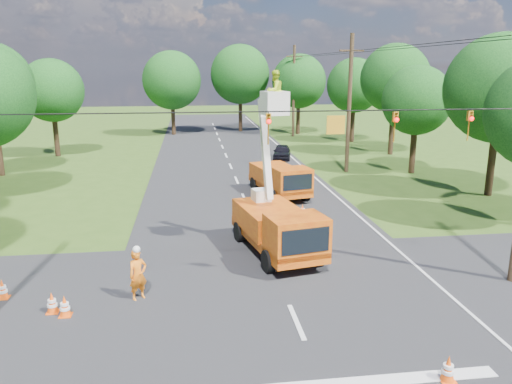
{
  "coord_description": "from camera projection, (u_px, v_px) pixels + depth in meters",
  "views": [
    {
      "loc": [
        -3.05,
        -13.64,
        7.66
      ],
      "look_at": [
        -0.42,
        6.35,
        2.6
      ],
      "focal_mm": 35.0,
      "sensor_mm": 36.0,
      "label": 1
    }
  ],
  "objects": [
    {
      "name": "road_cross",
      "position": [
        284.0,
        294.0,
        17.29
      ],
      "size": [
        56.0,
        10.0,
        0.07
      ],
      "primitive_type": "cube",
      "color": "black",
      "rests_on": "ground"
    },
    {
      "name": "traffic_cone_1",
      "position": [
        448.0,
        369.0,
        12.41
      ],
      "size": [
        0.38,
        0.38,
        0.71
      ],
      "color": "#FB530D",
      "rests_on": "ground"
    },
    {
      "name": "tree_right_e",
      "position": [
        354.0,
        86.0,
        51.27
      ],
      "size": [
        5.6,
        5.6,
        8.63
      ],
      "color": "#382616",
      "rests_on": "ground"
    },
    {
      "name": "road_main",
      "position": [
        236.0,
        181.0,
        34.6
      ],
      "size": [
        12.0,
        100.0,
        0.06
      ],
      "primitive_type": "cube",
      "color": "black",
      "rests_on": "ground"
    },
    {
      "name": "tree_far_a",
      "position": [
        172.0,
        80.0,
        56.5
      ],
      "size": [
        6.6,
        6.6,
        9.5
      ],
      "color": "#382616",
      "rests_on": "ground"
    },
    {
      "name": "traffic_cone_4",
      "position": [
        65.0,
        306.0,
        15.66
      ],
      "size": [
        0.38,
        0.38,
        0.71
      ],
      "color": "#FB530D",
      "rests_on": "ground"
    },
    {
      "name": "second_truck",
      "position": [
        280.0,
        179.0,
        30.15
      ],
      "size": [
        3.14,
        5.84,
        2.08
      ],
      "rotation": [
        0.0,
        0.0,
        0.21
      ],
      "color": "orange",
      "rests_on": "ground"
    },
    {
      "name": "pole_right_far",
      "position": [
        294.0,
        91.0,
        55.58
      ],
      "size": [
        1.8,
        0.3,
        10.0
      ],
      "color": "#4C3823",
      "rests_on": "ground"
    },
    {
      "name": "ground_worker",
      "position": [
        138.0,
        275.0,
        16.72
      ],
      "size": [
        0.77,
        0.71,
        1.77
      ],
      "primitive_type": "imported",
      "rotation": [
        0.0,
        0.0,
        0.57
      ],
      "color": "#F75C14",
      "rests_on": "ground"
    },
    {
      "name": "tree_right_c",
      "position": [
        417.0,
        101.0,
        35.93
      ],
      "size": [
        5.0,
        5.0,
        7.83
      ],
      "color": "#382616",
      "rests_on": "ground"
    },
    {
      "name": "traffic_cone_7",
      "position": [
        291.0,
        184.0,
        31.99
      ],
      "size": [
        0.38,
        0.38,
        0.71
      ],
      "color": "#FB530D",
      "rests_on": "ground"
    },
    {
      "name": "traffic_cone_6",
      "position": [
        2.0,
        289.0,
        16.86
      ],
      "size": [
        0.38,
        0.38,
        0.71
      ],
      "color": "#FB530D",
      "rests_on": "ground"
    },
    {
      "name": "tree_right_b",
      "position": [
        500.0,
        89.0,
        29.15
      ],
      "size": [
        6.4,
        6.4,
        9.65
      ],
      "color": "#382616",
      "rests_on": "ground"
    },
    {
      "name": "pole_right_mid",
      "position": [
        349.0,
        103.0,
        36.35
      ],
      "size": [
        1.8,
        0.3,
        10.0
      ],
      "color": "#4C3823",
      "rests_on": "ground"
    },
    {
      "name": "tree_left_f",
      "position": [
        52.0,
        91.0,
        42.88
      ],
      "size": [
        5.4,
        5.4,
        8.4
      ],
      "color": "#382616",
      "rests_on": "ground"
    },
    {
      "name": "tree_far_b",
      "position": [
        240.0,
        74.0,
        59.28
      ],
      "size": [
        7.0,
        7.0,
        10.32
      ],
      "color": "#382616",
      "rests_on": "ground"
    },
    {
      "name": "tree_far_c",
      "position": [
        299.0,
        81.0,
        57.4
      ],
      "size": [
        6.2,
        6.2,
        9.18
      ],
      "color": "#382616",
      "rests_on": "ground"
    },
    {
      "name": "traffic_cone_3",
      "position": [
        302.0,
        211.0,
        26.06
      ],
      "size": [
        0.38,
        0.38,
        0.71
      ],
      "color": "#FB530D",
      "rests_on": "ground"
    },
    {
      "name": "traffic_cone_5",
      "position": [
        52.0,
        303.0,
        15.88
      ],
      "size": [
        0.38,
        0.38,
        0.71
      ],
      "color": "#FB530D",
      "rests_on": "ground"
    },
    {
      "name": "ground",
      "position": [
        236.0,
        181.0,
        34.6
      ],
      "size": [
        140.0,
        140.0,
        0.0
      ],
      "primitive_type": "plane",
      "color": "#335018",
      "rests_on": "ground"
    },
    {
      "name": "tree_right_d",
      "position": [
        395.0,
        79.0,
        43.49
      ],
      "size": [
        6.0,
        6.0,
        9.7
      ],
      "color": "#382616",
      "rests_on": "ground"
    },
    {
      "name": "edge_line",
      "position": [
        315.0,
        178.0,
        35.3
      ],
      "size": [
        0.12,
        90.0,
        0.02
      ],
      "primitive_type": "cube",
      "color": "silver",
      "rests_on": "ground"
    },
    {
      "name": "distant_car",
      "position": [
        282.0,
        152.0,
        42.64
      ],
      "size": [
        2.16,
        3.79,
        1.21
      ],
      "primitive_type": "imported",
      "rotation": [
        0.0,
        0.0,
        -0.22
      ],
      "color": "black",
      "rests_on": "ground"
    },
    {
      "name": "signal_span",
      "position": [
        355.0,
        124.0,
        16.13
      ],
      "size": [
        18.0,
        0.29,
        1.07
      ],
      "color": "black",
      "rests_on": "ground"
    },
    {
      "name": "bucket_truck",
      "position": [
        278.0,
        218.0,
        20.64
      ],
      "size": [
        3.3,
        6.23,
        7.55
      ],
      "rotation": [
        0.0,
        0.0,
        0.2
      ],
      "color": "orange",
      "rests_on": "ground"
    },
    {
      "name": "traffic_cone_2",
      "position": [
        285.0,
        234.0,
        22.51
      ],
      "size": [
        0.38,
        0.38,
        0.71
      ],
      "color": "#FB530D",
      "rests_on": "ground"
    }
  ]
}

